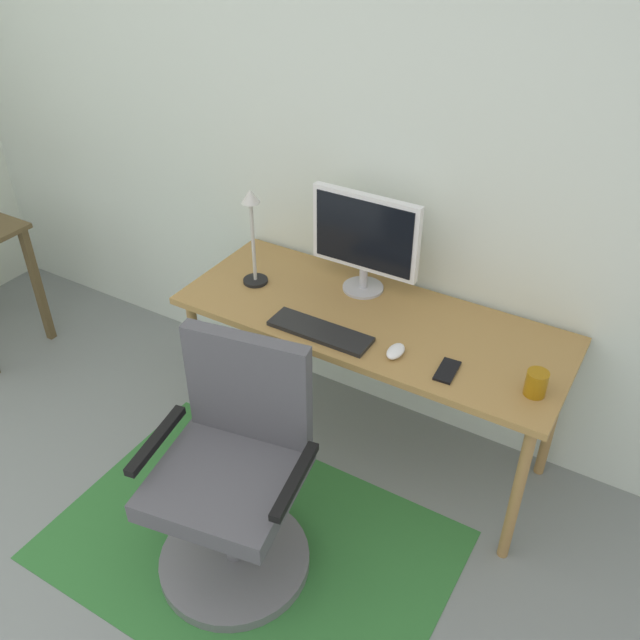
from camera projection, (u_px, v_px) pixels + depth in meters
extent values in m
cube|color=silver|center=(389.00, 151.00, 2.83)|extent=(6.00, 0.10, 2.60)
cube|color=#307233|center=(250.00, 545.00, 2.77)|extent=(1.58, 1.08, 0.01)
cube|color=#A27A40|center=(371.00, 320.00, 2.82)|extent=(1.64, 0.63, 0.03)
cylinder|color=#A17842|center=(198.00, 365.00, 3.17)|extent=(0.04, 0.04, 0.71)
cylinder|color=#A17842|center=(517.00, 495.00, 2.53)|extent=(0.04, 0.04, 0.71)
cylinder|color=#A17842|center=(261.00, 311.00, 3.53)|extent=(0.04, 0.04, 0.71)
cylinder|color=#A17842|center=(554.00, 413.00, 2.90)|extent=(0.04, 0.04, 0.71)
cylinder|color=#B2B2B7|center=(363.00, 288.00, 2.99)|extent=(0.18, 0.18, 0.01)
cylinder|color=#B2B2B7|center=(363.00, 277.00, 2.96)|extent=(0.04, 0.04, 0.09)
cube|color=white|center=(365.00, 233.00, 2.84)|extent=(0.49, 0.04, 0.34)
cube|color=black|center=(363.00, 235.00, 2.82)|extent=(0.45, 0.00, 0.30)
cube|color=black|center=(320.00, 331.00, 2.72)|extent=(0.43, 0.13, 0.02)
ellipsoid|color=white|center=(396.00, 351.00, 2.60)|extent=(0.06, 0.10, 0.03)
cylinder|color=#97630D|center=(536.00, 383.00, 2.39)|extent=(0.08, 0.08, 0.10)
cube|color=black|center=(447.00, 371.00, 2.52)|extent=(0.08, 0.14, 0.01)
cylinder|color=black|center=(256.00, 281.00, 3.04)|extent=(0.11, 0.11, 0.01)
cylinder|color=beige|center=(253.00, 242.00, 2.92)|extent=(0.02, 0.02, 0.37)
cone|color=beige|center=(250.00, 196.00, 2.80)|extent=(0.08, 0.08, 0.06)
cylinder|color=slate|center=(235.00, 560.00, 2.69)|extent=(0.59, 0.59, 0.05)
cylinder|color=slate|center=(231.00, 524.00, 2.56)|extent=(0.06, 0.06, 0.39)
cube|color=#4C4C51|center=(226.00, 481.00, 2.42)|extent=(0.58, 0.58, 0.08)
cube|color=#4C4C51|center=(248.00, 387.00, 2.44)|extent=(0.48, 0.14, 0.45)
cube|color=black|center=(156.00, 440.00, 2.44)|extent=(0.10, 0.35, 0.03)
cube|color=black|center=(295.00, 480.00, 2.28)|extent=(0.10, 0.35, 0.03)
cube|color=brown|center=(38.00, 286.00, 3.74)|extent=(0.04, 0.04, 0.70)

